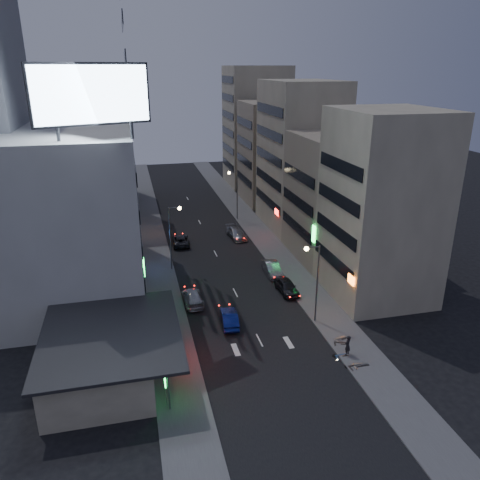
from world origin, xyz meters
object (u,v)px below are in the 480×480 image
object	(u,v)px
parked_car_right_near	(287,286)
parked_car_right_far	(236,233)
scooter_blue	(347,348)
parked_car_left	(181,240)
scooter_black_a	(361,357)
road_car_silver	(193,297)
road_car_blue	(229,318)
scooter_silver_b	(345,330)
parked_car_right_mid	(272,269)
scooter_black_b	(347,337)
person	(348,345)
scooter_silver_a	(367,356)

from	to	relation	value
parked_car_right_near	parked_car_right_far	distance (m)	18.75
scooter_blue	parked_car_left	bearing A→B (deg)	16.48
scooter_black_a	road_car_silver	bearing A→B (deg)	34.48
parked_car_right_near	road_car_blue	world-z (taller)	parked_car_right_near
parked_car_right_far	scooter_silver_b	world-z (taller)	parked_car_right_far
scooter_silver_b	parked_car_right_mid	bearing A→B (deg)	-7.09
parked_car_left	scooter_black_b	xyz separation A→B (m)	(11.86, -28.78, -0.00)
parked_car_right_far	person	distance (m)	31.63
parked_car_right_mid	parked_car_right_near	bearing A→B (deg)	-87.85
scooter_black_b	scooter_silver_b	distance (m)	1.11
parked_car_right_far	scooter_black_a	size ratio (longest dim) A/B	2.80
road_car_silver	road_car_blue	bearing A→B (deg)	118.16
road_car_silver	scooter_blue	distance (m)	17.28
parked_car_right_near	person	distance (m)	12.88
person	scooter_black_a	size ratio (longest dim) A/B	1.01
parked_car_left	person	distance (m)	32.50
parked_car_right_mid	scooter_silver_a	bearing A→B (deg)	-81.98
parked_car_right_mid	scooter_silver_a	distance (m)	19.51
parked_car_left	scooter_black_a	xyz separation A→B (m)	(11.54, -32.02, 0.01)
parked_car_right_far	person	xyz separation A→B (m)	(2.66, -31.52, 0.30)
parked_car_right_near	scooter_black_a	bearing A→B (deg)	-85.18
road_car_silver	scooter_blue	size ratio (longest dim) A/B	2.91
parked_car_right_near	scooter_silver_a	distance (m)	14.43
scooter_silver_a	road_car_blue	bearing A→B (deg)	48.31
parked_car_left	road_car_blue	world-z (taller)	road_car_blue
scooter_silver_a	scooter_black_b	size ratio (longest dim) A/B	1.12
person	road_car_blue	bearing A→B (deg)	-72.02
road_car_blue	person	bearing A→B (deg)	145.54
parked_car_right_near	scooter_black_a	distance (m)	14.36
parked_car_right_mid	scooter_black_b	xyz separation A→B (m)	(2.21, -16.13, -0.08)
scooter_blue	scooter_black_b	xyz separation A→B (m)	(0.83, 1.59, 0.04)
person	scooter_black_b	size ratio (longest dim) A/B	1.04
scooter_blue	person	bearing A→B (deg)	161.50
person	parked_car_right_mid	bearing A→B (deg)	-117.45
parked_car_right_mid	scooter_silver_b	size ratio (longest dim) A/B	2.41
parked_car_left	parked_car_right_mid	bearing A→B (deg)	130.66
road_car_blue	scooter_blue	bearing A→B (deg)	146.56
road_car_blue	scooter_silver_b	size ratio (longest dim) A/B	2.29
scooter_silver_b	scooter_black_b	bearing A→B (deg)	152.14
road_car_blue	person	xyz separation A→B (m)	(8.91, -7.57, 0.33)
scooter_black_b	road_car_blue	bearing A→B (deg)	76.15
parked_car_right_mid	scooter_silver_a	world-z (taller)	parked_car_right_mid
scooter_silver_a	scooter_black_b	distance (m)	3.24
parked_car_right_near	scooter_black_a	xyz separation A→B (m)	(1.76, -14.25, -0.08)
parked_car_right_mid	person	xyz separation A→B (m)	(1.32, -17.94, 0.30)
road_car_silver	scooter_silver_b	size ratio (longest dim) A/B	2.56
parked_car_right_near	parked_car_right_mid	bearing A→B (deg)	89.11
person	scooter_silver_b	xyz separation A→B (m)	(1.11, 2.90, -0.35)
parked_car_right_near	person	xyz separation A→B (m)	(1.20, -12.82, 0.29)
scooter_silver_a	scooter_blue	xyz separation A→B (m)	(-1.06, 1.64, -0.10)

